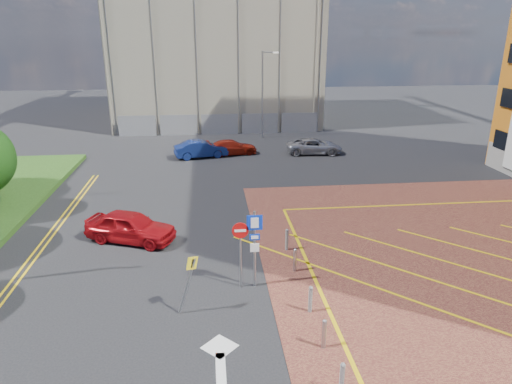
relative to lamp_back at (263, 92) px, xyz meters
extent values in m
plane|color=black|center=(-4.08, -28.00, -4.36)|extent=(140.00, 140.00, 0.00)
cylinder|color=#9EA0A8|center=(-0.08, 0.00, -0.36)|extent=(0.16, 0.16, 8.00)
cylinder|color=#9EA0A8|center=(0.52, 0.00, 3.52)|extent=(1.20, 0.10, 0.10)
cube|color=silver|center=(1.12, 0.00, 3.49)|extent=(0.50, 0.15, 0.12)
cylinder|color=#9EA0A8|center=(-3.58, -27.00, -2.76)|extent=(0.10, 0.10, 3.20)
cube|color=#0B30C3|center=(-3.58, -27.03, -1.61)|extent=(0.60, 0.04, 0.60)
cube|color=white|center=(-3.58, -27.05, -1.61)|extent=(0.30, 0.02, 0.42)
cube|color=#0B30C3|center=(-3.58, -27.03, -2.21)|extent=(0.40, 0.04, 0.25)
cube|color=white|center=(-3.58, -27.05, -2.21)|extent=(0.28, 0.02, 0.14)
cube|color=white|center=(-3.58, -27.03, -2.66)|extent=(0.35, 0.04, 0.35)
cylinder|color=#9EA0A8|center=(-4.13, -27.00, -3.01)|extent=(0.08, 0.08, 2.70)
cylinder|color=red|center=(-4.13, -27.03, -1.91)|extent=(0.64, 0.04, 0.64)
cube|color=white|center=(-4.13, -27.05, -1.91)|extent=(0.44, 0.02, 0.10)
cylinder|color=#9EA0A8|center=(-6.14, -28.58, -3.26)|extent=(0.73, 0.08, 2.13)
cube|color=yellow|center=(-5.92, -28.61, -2.36)|extent=(0.43, 0.43, 0.56)
cylinder|color=black|center=(-1.78, -33.00, -3.89)|extent=(0.14, 0.14, 0.90)
cylinder|color=#9EA0A8|center=(-1.78, -31.00, -3.89)|extent=(0.14, 0.14, 0.90)
cylinder|color=black|center=(-1.78, -29.00, -3.89)|extent=(0.14, 0.14, 0.90)
cylinder|color=#9EA0A8|center=(-1.78, -26.00, -3.89)|extent=(0.14, 0.14, 0.90)
cylinder|color=black|center=(-1.78, -24.00, -3.89)|extent=(0.14, 0.14, 0.90)
cube|color=#A79E88|center=(-4.08, 12.00, 6.64)|extent=(21.20, 19.20, 22.00)
cube|color=gray|center=(-3.08, 2.00, -3.36)|extent=(21.60, 0.06, 2.00)
imported|color=#A80E14|center=(-9.09, -22.21, -3.62)|extent=(4.69, 3.25, 1.48)
imported|color=navy|center=(-5.85, -6.80, -3.66)|extent=(4.45, 2.34, 1.39)
imported|color=#9D1B0D|center=(-3.33, -6.09, -3.76)|extent=(4.40, 2.43, 1.21)
imported|color=#9A99A0|center=(3.50, -6.53, -3.72)|extent=(4.73, 2.47, 1.27)
camera|label=1|loc=(-5.20, -42.83, 5.17)|focal=32.00mm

